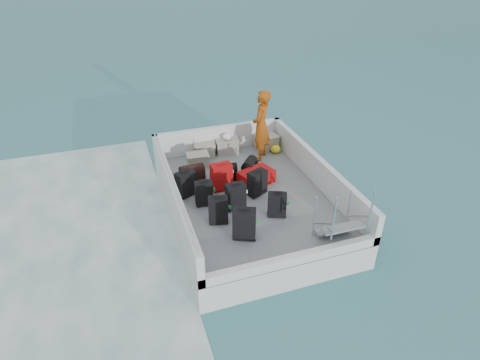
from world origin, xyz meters
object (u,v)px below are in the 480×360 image
object	(u,v)px
crate_1	(205,150)
crate_2	(227,146)
suitcase_0	(218,210)
passenger	(261,126)
suitcase_3	(244,224)
suitcase_1	(204,194)
suitcase_5	(221,177)
suitcase_7	(257,183)
suitcase_6	(277,205)
suitcase_4	(236,197)
crate_3	(267,143)
crate_0	(198,160)
suitcase_8	(256,177)
suitcase_2	(186,184)

from	to	relation	value
crate_1	crate_2	bearing A→B (deg)	0.00
suitcase_0	passenger	bearing A→B (deg)	65.20
suitcase_3	crate_2	size ratio (longest dim) A/B	1.15
suitcase_1	crate_1	size ratio (longest dim) A/B	1.08
suitcase_3	suitcase_5	bearing A→B (deg)	111.93
suitcase_1	suitcase_7	world-z (taller)	suitcase_7
suitcase_6	suitcase_5	bearing A→B (deg)	143.13
suitcase_1	suitcase_4	size ratio (longest dim) A/B	0.94
crate_3	suitcase_0	bearing A→B (deg)	-127.87
suitcase_6	crate_0	xyz separation A→B (m)	(-1.07, 2.67, -0.12)
suitcase_0	suitcase_6	xyz separation A→B (m)	(1.24, -0.16, -0.03)
suitcase_5	passenger	world-z (taller)	passenger
suitcase_3	passenger	bearing A→B (deg)	88.11
suitcase_7	suitcase_4	bearing A→B (deg)	-173.05
suitcase_1	suitcase_3	distance (m)	1.45
suitcase_6	suitcase_8	world-z (taller)	suitcase_6
suitcase_4	crate_0	distance (m)	2.18
suitcase_3	suitcase_4	world-z (taller)	suitcase_3
suitcase_1	crate_2	distance (m)	2.59
suitcase_4	suitcase_2	bearing A→B (deg)	134.78
suitcase_4	suitcase_5	size ratio (longest dim) A/B	0.94
suitcase_1	suitcase_8	xyz separation A→B (m)	(1.42, 0.50, -0.13)
suitcase_2	crate_2	world-z (taller)	suitcase_2
crate_1	crate_3	xyz separation A→B (m)	(1.75, -0.13, 0.02)
suitcase_1	crate_2	xyz separation A→B (m)	(1.24, 2.27, -0.11)
crate_1	suitcase_4	bearing A→B (deg)	-89.85
crate_3	crate_2	bearing A→B (deg)	173.27
suitcase_7	crate_0	size ratio (longest dim) A/B	1.16
suitcase_3	crate_1	world-z (taller)	suitcase_3
suitcase_5	suitcase_7	bearing A→B (deg)	-39.29
suitcase_8	crate_0	size ratio (longest dim) A/B	1.55
suitcase_5	crate_1	xyz separation A→B (m)	(0.05, 1.78, -0.17)
suitcase_4	suitcase_7	xyz separation A→B (m)	(0.65, 0.39, -0.00)
suitcase_0	suitcase_7	distance (m)	1.36
suitcase_4	suitcase_8	distance (m)	1.20
suitcase_3	suitcase_7	xyz separation A→B (m)	(0.80, 1.39, -0.03)
suitcase_3	crate_3	world-z (taller)	suitcase_3
suitcase_1	crate_0	xyz separation A→B (m)	(0.28, 1.77, -0.13)
suitcase_5	suitcase_6	bearing A→B (deg)	-64.92
crate_0	suitcase_1	bearing A→B (deg)	-99.10
suitcase_1	suitcase_6	xyz separation A→B (m)	(1.35, -0.90, -0.02)
crate_3	suitcase_3	bearing A→B (deg)	-118.29
suitcase_7	crate_1	xyz separation A→B (m)	(-0.65, 2.26, -0.14)
suitcase_0	suitcase_7	world-z (taller)	suitcase_0
suitcase_7	suitcase_3	bearing A→B (deg)	-143.79
suitcase_0	suitcase_3	distance (m)	0.73
suitcase_1	suitcase_7	size ratio (longest dim) A/B	0.95
suitcase_3	suitcase_6	world-z (taller)	suitcase_3
suitcase_5	crate_0	world-z (taller)	suitcase_5
suitcase_2	suitcase_6	xyz separation A→B (m)	(1.65, -1.40, -0.03)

